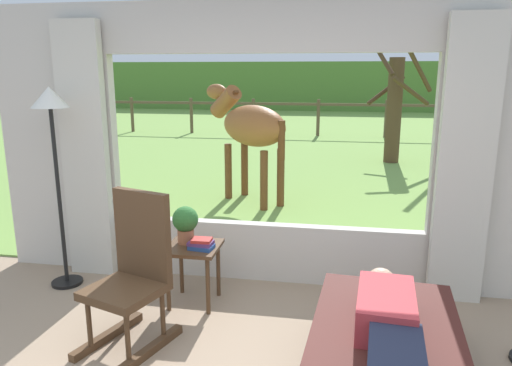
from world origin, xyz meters
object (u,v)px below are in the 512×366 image
at_px(potted_plant, 185,222).
at_px(pasture_tree, 395,106).
at_px(reclining_person, 389,327).
at_px(book_stack, 201,244).
at_px(rocking_chair, 134,272).
at_px(side_table, 193,256).
at_px(horse, 250,126).
at_px(floor_lamp_left, 52,127).

bearing_deg(potted_plant, pasture_tree, 70.85).
height_order(reclining_person, book_stack, reclining_person).
xyz_separation_m(reclining_person, potted_plant, (-1.58, 1.13, 0.18)).
distance_m(rocking_chair, potted_plant, 0.74).
bearing_deg(book_stack, side_table, 147.77).
bearing_deg(book_stack, reclining_person, -35.82).
bearing_deg(side_table, potted_plant, 143.13).
bearing_deg(reclining_person, side_table, 149.04).
bearing_deg(horse, potted_plant, -138.96).
height_order(floor_lamp_left, pasture_tree, pasture_tree).
bearing_deg(side_table, floor_lamp_left, 173.15).
distance_m(book_stack, horse, 3.40).
bearing_deg(floor_lamp_left, pasture_tree, 62.02).
xyz_separation_m(reclining_person, floor_lamp_left, (-2.79, 1.23, 0.95)).
bearing_deg(book_stack, horse, 93.76).
bearing_deg(rocking_chair, horse, 107.35).
bearing_deg(floor_lamp_left, reclining_person, -23.75).
xyz_separation_m(rocking_chair, floor_lamp_left, (-1.05, 0.80, 0.92)).
height_order(side_table, floor_lamp_left, floor_lamp_left).
relative_size(rocking_chair, potted_plant, 3.50).
bearing_deg(potted_plant, rocking_chair, -102.89).
xyz_separation_m(book_stack, pasture_tree, (2.21, 6.98, 0.67)).
relative_size(rocking_chair, side_table, 2.15).
height_order(rocking_chair, horse, horse).
bearing_deg(horse, pasture_tree, 6.39).
relative_size(rocking_chair, pasture_tree, 0.42).
bearing_deg(book_stack, rocking_chair, -119.44).
bearing_deg(floor_lamp_left, potted_plant, -4.49).
xyz_separation_m(horse, pasture_tree, (2.43, 3.64, 0.07)).
height_order(book_stack, pasture_tree, pasture_tree).
relative_size(book_stack, horse, 0.12).
height_order(side_table, book_stack, book_stack).
distance_m(potted_plant, horse, 3.26).
distance_m(book_stack, floor_lamp_left, 1.67).
xyz_separation_m(book_stack, horse, (-0.22, 3.34, 0.59)).
xyz_separation_m(side_table, horse, (-0.13, 3.28, 0.73)).
bearing_deg(side_table, rocking_chair, -110.57).
bearing_deg(rocking_chair, floor_lamp_left, 161.88).
height_order(potted_plant, horse, horse).
xyz_separation_m(side_table, floor_lamp_left, (-1.29, 0.16, 1.04)).
height_order(rocking_chair, potted_plant, rocking_chair).
distance_m(side_table, floor_lamp_left, 1.67).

